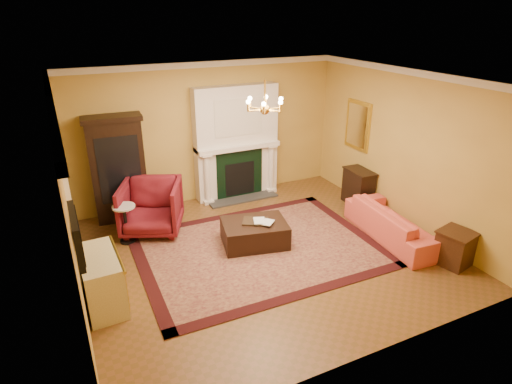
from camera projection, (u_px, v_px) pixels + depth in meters
floor at (264, 253)px, 7.58m from camera, size 6.00×5.50×0.02m
ceiling at (265, 79)px, 6.39m from camera, size 6.00×5.50×0.02m
wall_back at (208, 133)px, 9.28m from camera, size 6.00×0.02×3.00m
wall_front at (376, 253)px, 4.70m from camera, size 6.00×0.02×3.00m
wall_left at (66, 207)px, 5.80m from camera, size 0.02×5.50×3.00m
wall_right at (405, 149)px, 8.18m from camera, size 0.02×5.50×3.00m
fireplace at (237, 145)px, 9.48m from camera, size 1.90×0.70×2.50m
crown_molding at (240, 75)px, 7.21m from camera, size 6.00×5.50×0.12m
doorway at (68, 192)px, 7.41m from camera, size 0.08×1.05×2.10m
tv_panel at (77, 235)px, 5.38m from camera, size 0.09×0.95×0.58m
gilt_mirror at (358, 125)px, 9.27m from camera, size 0.06×0.76×1.05m
chandelier at (265, 106)px, 6.55m from camera, size 0.63×0.55×0.53m
oriental_rug at (259, 249)px, 7.67m from camera, size 4.23×3.20×0.02m
china_cabinet at (118, 171)px, 8.46m from camera, size 1.05×0.53×2.04m
wingback_armchair at (151, 205)px, 8.10m from camera, size 1.39×1.35×1.10m
pedestal_table at (126, 221)px, 7.76m from camera, size 0.41×0.41×0.73m
commode at (102, 280)px, 6.11m from camera, size 0.54×1.08×0.80m
coral_sofa at (395, 218)px, 7.91m from camera, size 0.80×2.17×0.83m
end_table at (455, 249)px, 7.13m from camera, size 0.59×0.59×0.57m
console_table at (358, 188)px, 9.32m from camera, size 0.42×0.70×0.76m
leather_ottoman at (255, 233)px, 7.76m from camera, size 1.29×1.05×0.43m
ottoman_tray at (255, 221)px, 7.69m from camera, size 0.56×0.52×0.03m
book_a at (254, 215)px, 7.58m from camera, size 0.20×0.09×0.28m
book_b at (263, 216)px, 7.58m from camera, size 0.14×0.15×0.26m
topiary_left at (208, 138)px, 9.08m from camera, size 0.15×0.15×0.39m
topiary_right at (269, 131)px, 9.66m from camera, size 0.14×0.14×0.39m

